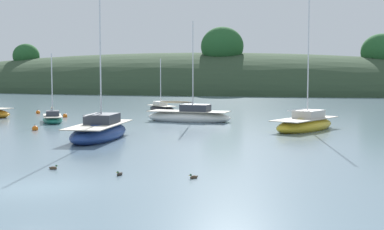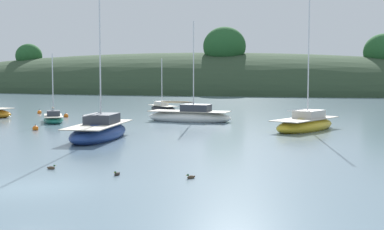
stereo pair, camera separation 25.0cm
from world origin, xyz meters
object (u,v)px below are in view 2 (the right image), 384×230
object	(u,v)px
sailboat_white_near	(99,132)
duck_straggler	(51,168)
mooring_buoy_channel	(39,112)
duck_lead	(191,177)
sailboat_teal_outer	(53,118)
sailboat_black_sloop	(306,124)
sailboat_red_portside	(190,116)
duck_lone_right	(117,174)
mooring_buoy_outer	(35,129)
mooring_buoy_inner	(66,116)
sailboat_orange_cutter	(163,108)

from	to	relation	value
sailboat_white_near	duck_straggler	distance (m)	11.06
mooring_buoy_channel	duck_lead	world-z (taller)	mooring_buoy_channel
sailboat_teal_outer	sailboat_black_sloop	world-z (taller)	sailboat_black_sloop
sailboat_red_portside	sailboat_black_sloop	bearing A→B (deg)	-22.94
sailboat_white_near	duck_lone_right	bearing A→B (deg)	-60.06
duck_lead	sailboat_teal_outer	bearing A→B (deg)	132.60
sailboat_white_near	mooring_buoy_outer	bearing A→B (deg)	154.51
sailboat_red_portside	mooring_buoy_inner	bearing A→B (deg)	176.36
sailboat_orange_cutter	sailboat_red_portside	bearing A→B (deg)	-59.88
sailboat_white_near	duck_lead	bearing A→B (deg)	-48.74
sailboat_red_portside	mooring_buoy_outer	xyz separation A→B (m)	(-8.75, -10.27, -0.33)
mooring_buoy_outer	mooring_buoy_inner	world-z (taller)	same
mooring_buoy_inner	sailboat_white_near	bearing A→B (deg)	-53.20
mooring_buoy_outer	mooring_buoy_channel	bearing A→B (deg)	121.77
sailboat_orange_cutter	sailboat_white_near	world-z (taller)	sailboat_white_near
sailboat_orange_cutter	duck_lead	size ratio (longest dim) A/B	15.79
sailboat_teal_outer	sailboat_white_near	world-z (taller)	sailboat_white_near
sailboat_black_sloop	sailboat_white_near	xyz separation A→B (m)	(-12.19, -9.18, 0.03)
mooring_buoy_outer	mooring_buoy_inner	xyz separation A→B (m)	(-3.87, 11.07, 0.00)
sailboat_teal_outer	mooring_buoy_channel	distance (m)	10.58
sailboat_white_near	sailboat_red_portside	bearing A→B (deg)	82.08
sailboat_red_portside	duck_straggler	bearing A→B (deg)	-87.34
sailboat_orange_cutter	mooring_buoy_outer	xyz separation A→B (m)	(-1.89, -22.08, -0.19)
duck_lone_right	duck_straggler	size ratio (longest dim) A/B	1.00
sailboat_black_sloop	mooring_buoy_inner	xyz separation A→B (m)	(-22.92, 5.16, -0.31)
sailboat_orange_cutter	sailboat_black_sloop	distance (m)	23.58
sailboat_teal_outer	sailboat_black_sloop	xyz separation A→B (m)	(21.25, -0.17, 0.12)
duck_straggler	duck_lead	distance (m)	6.53
sailboat_black_sloop	duck_lone_right	xyz separation A→B (m)	(-5.79, -20.30, -0.38)
mooring_buoy_channel	duck_straggler	xyz separation A→B (m)	(18.72, -28.20, -0.07)
mooring_buoy_outer	duck_lead	bearing A→B (deg)	-40.77
sailboat_white_near	sailboat_orange_cutter	bearing A→B (deg)	101.09
sailboat_teal_outer	sailboat_black_sloop	bearing A→B (deg)	-0.47
mooring_buoy_outer	mooring_buoy_channel	xyz separation A→B (m)	(-8.85, 14.30, 0.00)
mooring_buoy_channel	duck_straggler	size ratio (longest dim) A/B	1.27
mooring_buoy_outer	mooring_buoy_inner	distance (m)	11.73
sailboat_orange_cutter	mooring_buoy_inner	size ratio (longest dim) A/B	11.05
sailboat_teal_outer	mooring_buoy_channel	bearing A→B (deg)	129.00
sailboat_orange_cutter	duck_straggler	bearing A→B (deg)	-77.50
sailboat_teal_outer	sailboat_red_portside	bearing A→B (deg)	20.94
mooring_buoy_channel	duck_lead	distance (m)	38.03
sailboat_teal_outer	duck_lead	bearing A→B (deg)	-47.40
sailboat_orange_cutter	duck_straggler	size ratio (longest dim) A/B	14.03
mooring_buoy_channel	duck_lead	size ratio (longest dim) A/B	1.43
mooring_buoy_inner	duck_lone_right	size ratio (longest dim) A/B	1.27
sailboat_red_portside	mooring_buoy_channel	xyz separation A→B (m)	(-17.60, 4.03, -0.33)
mooring_buoy_outer	duck_lead	size ratio (longest dim) A/B	1.43
sailboat_teal_outer	mooring_buoy_channel	size ratio (longest dim) A/B	11.15
sailboat_black_sloop	duck_lone_right	bearing A→B (deg)	-105.91
sailboat_black_sloop	mooring_buoy_inner	bearing A→B (deg)	167.31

